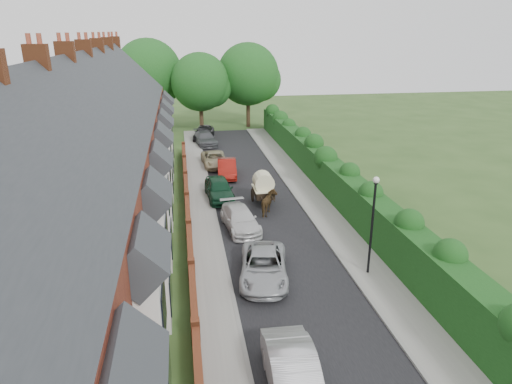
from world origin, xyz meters
TOP-DOWN VIEW (x-y plane):
  - ground at (0.00, 0.00)m, footprint 140.00×140.00m
  - road at (-0.50, 11.00)m, footprint 6.00×58.00m
  - pavement_hedge_side at (3.60, 11.00)m, footprint 2.20×58.00m
  - pavement_house_side at (-4.35, 11.00)m, footprint 1.70×58.00m
  - kerb_hedge_side at (2.55, 11.00)m, footprint 0.18×58.00m
  - kerb_house_side at (-3.55, 11.00)m, footprint 0.18×58.00m
  - hedge at (5.40, 11.00)m, footprint 2.10×58.00m
  - terrace_row at (-10.87, 9.98)m, footprint 9.05×40.50m
  - garden_wall_row at (-5.35, 10.00)m, footprint 0.35×40.35m
  - lamppost at (3.40, 4.00)m, footprint 0.32×0.32m
  - tree_far_left at (-2.65, 40.08)m, footprint 7.14×6.80m
  - tree_far_right at (3.39, 42.08)m, footprint 7.98×7.60m
  - tree_far_back at (-8.59, 43.08)m, footprint 8.40×8.00m
  - car_silver_a at (-2.24, -3.24)m, footprint 1.76×4.70m
  - car_silver_b at (-1.85, 4.44)m, footprint 3.08×5.23m
  - car_white at (-2.20, 10.60)m, footprint 2.38×4.74m
  - car_green at (-3.00, 16.11)m, footprint 2.12×4.66m
  - car_red at (-1.89, 21.43)m, footprint 1.81×4.44m
  - car_beige at (-2.64, 24.67)m, footprint 2.40×4.73m
  - car_grey at (-3.00, 33.00)m, footprint 2.64×5.04m
  - car_black at (-3.00, 35.71)m, footprint 2.95×4.94m
  - horse at (-0.02, 12.59)m, footprint 1.50×2.06m
  - horse_cart at (-0.02, 14.62)m, footprint 1.46×3.23m

SIDE VIEW (x-z plane):
  - ground at x=0.00m, z-range 0.00..0.00m
  - road at x=-0.50m, z-range 0.00..0.02m
  - pavement_hedge_side at x=3.60m, z-range 0.00..0.12m
  - pavement_house_side at x=-4.35m, z-range 0.00..0.12m
  - kerb_hedge_side at x=2.55m, z-range 0.00..0.13m
  - kerb_house_side at x=-3.55m, z-range 0.00..0.13m
  - garden_wall_row at x=-5.35m, z-range -0.09..1.01m
  - car_beige at x=-2.64m, z-range 0.00..1.28m
  - car_white at x=-2.20m, z-range 0.00..1.32m
  - car_silver_b at x=-1.85m, z-range 0.00..1.37m
  - car_grey at x=-3.00m, z-range 0.00..1.39m
  - car_red at x=-1.89m, z-range 0.00..1.43m
  - car_silver_a at x=-2.24m, z-range 0.00..1.53m
  - car_green at x=-3.00m, z-range 0.00..1.55m
  - car_black at x=-3.00m, z-range 0.00..1.57m
  - horse at x=-0.02m, z-range 0.00..1.59m
  - horse_cart at x=-0.02m, z-range 0.17..2.50m
  - hedge at x=5.40m, z-range 0.18..3.03m
  - lamppost at x=3.40m, z-range 0.72..5.88m
  - terrace_row at x=-10.87m, z-range -1.28..10.22m
  - tree_far_left at x=-2.65m, z-range 1.07..10.36m
  - tree_far_right at x=3.39m, z-range 1.16..11.47m
  - tree_far_back at x=-8.59m, z-range 1.21..12.03m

